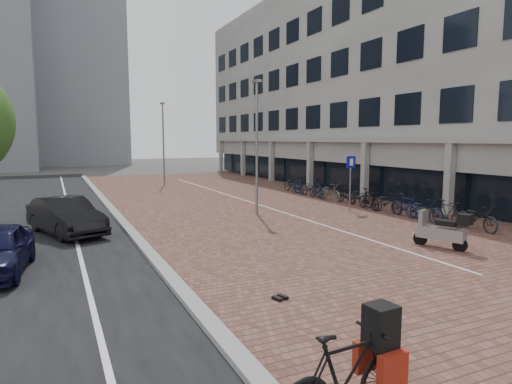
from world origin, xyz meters
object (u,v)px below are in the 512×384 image
object	(u,v)px
car_dark	(66,216)
parking_sign	(351,174)
hero_bike	(346,375)
scooter_front	(441,230)

from	to	relation	value
car_dark	parking_sign	size ratio (longest dim) A/B	1.55
hero_bike	parking_sign	bearing A→B (deg)	-40.91
car_dark	hero_bike	distance (m)	13.48
hero_bike	parking_sign	size ratio (longest dim) A/B	0.76
parking_sign	car_dark	bearing A→B (deg)	170.97
scooter_front	car_dark	bearing A→B (deg)	125.58
hero_bike	scooter_front	bearing A→B (deg)	-57.59
car_dark	hero_bike	size ratio (longest dim) A/B	2.04
hero_bike	scooter_front	distance (m)	9.94
car_dark	scooter_front	size ratio (longest dim) A/B	2.36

